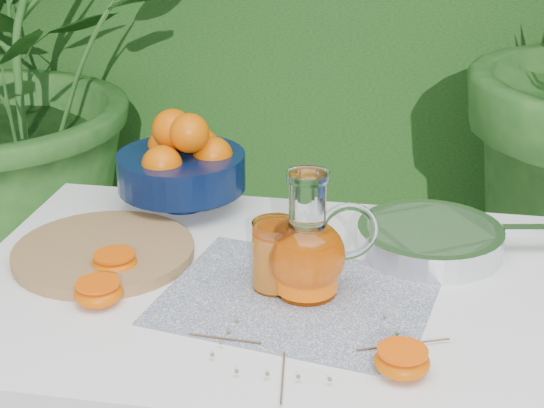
% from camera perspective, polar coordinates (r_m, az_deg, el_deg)
% --- Properties ---
extents(white_table, '(1.00, 0.70, 0.75)m').
position_cam_1_polar(white_table, '(1.40, -0.15, -8.31)').
color(white_table, white).
rests_on(white_table, ground).
extents(placemat, '(0.46, 0.38, 0.00)m').
position_cam_1_polar(placemat, '(1.31, 1.73, -6.46)').
color(placemat, '#0C1A48').
rests_on(placemat, white_table).
extents(cutting_board, '(0.39, 0.39, 0.02)m').
position_cam_1_polar(cutting_board, '(1.46, -11.44, -3.24)').
color(cutting_board, '#977144').
rests_on(cutting_board, white_table).
extents(fruit_bowl, '(0.32, 0.32, 0.20)m').
position_cam_1_polar(fruit_bowl, '(1.62, -6.15, 2.83)').
color(fruit_bowl, black).
rests_on(fruit_bowl, white_table).
extents(juice_pitcher, '(0.19, 0.15, 0.20)m').
position_cam_1_polar(juice_pitcher, '(1.29, 2.49, -3.29)').
color(juice_pitcher, white).
rests_on(juice_pitcher, white_table).
extents(juice_tumbler, '(0.09, 0.09, 0.11)m').
position_cam_1_polar(juice_tumbler, '(1.31, 0.27, -3.60)').
color(juice_tumbler, white).
rests_on(juice_tumbler, white_table).
extents(saute_pan, '(0.46, 0.29, 0.05)m').
position_cam_1_polar(saute_pan, '(1.47, 10.91, -2.30)').
color(saute_pan, silver).
rests_on(saute_pan, white_table).
extents(orange_halves, '(0.56, 0.29, 0.04)m').
position_cam_1_polar(orange_halves, '(1.27, -5.36, -6.70)').
color(orange_halves, '#EB6702').
rests_on(orange_halves, white_table).
extents(thyme_sprigs, '(0.37, 0.24, 0.01)m').
position_cam_1_polar(thyme_sprigs, '(1.17, 2.48, -10.07)').
color(thyme_sprigs, '#513925').
rests_on(thyme_sprigs, white_table).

